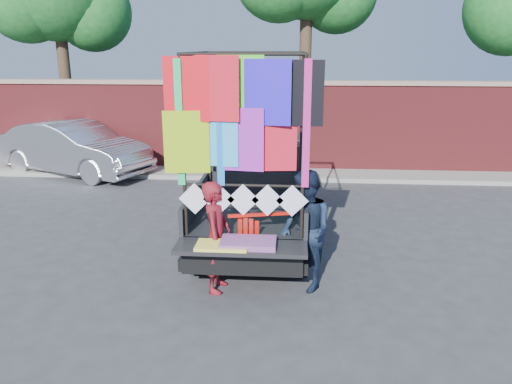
# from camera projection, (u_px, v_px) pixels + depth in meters

# --- Properties ---
(ground) EXTENTS (90.00, 90.00, 0.00)m
(ground) POSITION_uv_depth(u_px,v_px,m) (248.00, 272.00, 8.07)
(ground) COLOR #38383A
(ground) RESTS_ON ground
(brick_wall) EXTENTS (30.00, 0.45, 2.61)m
(brick_wall) POSITION_uv_depth(u_px,v_px,m) (270.00, 126.00, 14.40)
(brick_wall) COLOR maroon
(brick_wall) RESTS_ON ground
(curb) EXTENTS (30.00, 1.20, 0.12)m
(curb) POSITION_uv_depth(u_px,v_px,m) (268.00, 174.00, 14.09)
(curb) COLOR gray
(curb) RESTS_ON ground
(pickup_truck) EXTENTS (2.17, 5.46, 3.44)m
(pickup_truck) POSITION_uv_depth(u_px,v_px,m) (257.00, 186.00, 9.83)
(pickup_truck) COLOR black
(pickup_truck) RESTS_ON ground
(sedan) EXTENTS (4.89, 3.25, 1.52)m
(sedan) POSITION_uv_depth(u_px,v_px,m) (74.00, 148.00, 14.13)
(sedan) COLOR silver
(sedan) RESTS_ON ground
(woman) EXTENTS (0.44, 0.64, 1.68)m
(woman) POSITION_uv_depth(u_px,v_px,m) (217.00, 237.00, 7.28)
(woman) COLOR maroon
(woman) RESTS_ON ground
(man) EXTENTS (1.00, 1.09, 1.82)m
(man) POSITION_uv_depth(u_px,v_px,m) (305.00, 231.00, 7.33)
(man) COLOR #162137
(man) RESTS_ON ground
(streamer_bundle) EXTENTS (0.96, 0.27, 0.67)m
(streamer_bundle) POSITION_uv_depth(u_px,v_px,m) (254.00, 227.00, 7.27)
(streamer_bundle) COLOR red
(streamer_bundle) RESTS_ON ground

